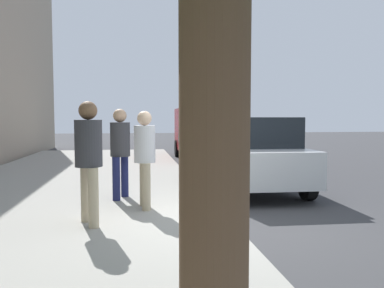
{
  "coord_description": "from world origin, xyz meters",
  "views": [
    {
      "loc": [
        -5.86,
        1.48,
        1.75
      ],
      "look_at": [
        1.89,
        0.32,
        1.22
      ],
      "focal_mm": 36.03,
      "sensor_mm": 36.0,
      "label": 1
    }
  ],
  "objects": [
    {
      "name": "ground_plane",
      "position": [
        0.0,
        0.0,
        0.0
      ],
      "size": [
        80.0,
        80.0,
        0.0
      ],
      "primitive_type": "plane",
      "color": "#38383A",
      "rests_on": "ground"
    },
    {
      "name": "parking_officer",
      "position": [
        1.86,
        1.77,
        1.2
      ],
      "size": [
        0.51,
        0.39,
        1.78
      ],
      "rotation": [
        0.0,
        0.0,
        -1.97
      ],
      "color": "#191E4C",
      "rests_on": "sidewalk_slab"
    },
    {
      "name": "pedestrian_bystander",
      "position": [
        0.01,
        2.16,
        1.26
      ],
      "size": [
        0.52,
        0.4,
        1.85
      ],
      "rotation": [
        0.0,
        0.0,
        -1.17
      ],
      "color": "tan",
      "rests_on": "sidewalk_slab"
    },
    {
      "name": "sidewalk_slab",
      "position": [
        0.0,
        3.0,
        0.07
      ],
      "size": [
        28.0,
        6.0,
        0.15
      ],
      "primitive_type": "cube",
      "color": "gray",
      "rests_on": "ground_plane"
    },
    {
      "name": "parked_van_far",
      "position": [
        9.83,
        -1.35,
        1.26
      ],
      "size": [
        5.24,
        2.21,
        2.18
      ],
      "color": "maroon",
      "rests_on": "ground_plane"
    },
    {
      "name": "parking_meter",
      "position": [
        1.21,
        0.6,
        1.17
      ],
      "size": [
        0.36,
        0.12,
        1.41
      ],
      "color": "gray",
      "rests_on": "sidewalk_slab"
    },
    {
      "name": "parked_sedan_near",
      "position": [
        3.25,
        -1.35,
        0.89
      ],
      "size": [
        4.45,
        2.07,
        1.77
      ],
      "color": "silver",
      "rests_on": "ground_plane"
    },
    {
      "name": "pedestrian_at_meter",
      "position": [
        0.97,
        1.31,
        1.16
      ],
      "size": [
        0.52,
        0.38,
        1.73
      ],
      "rotation": [
        0.0,
        0.0,
        -1.48
      ],
      "color": "tan",
      "rests_on": "sidewalk_slab"
    }
  ]
}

